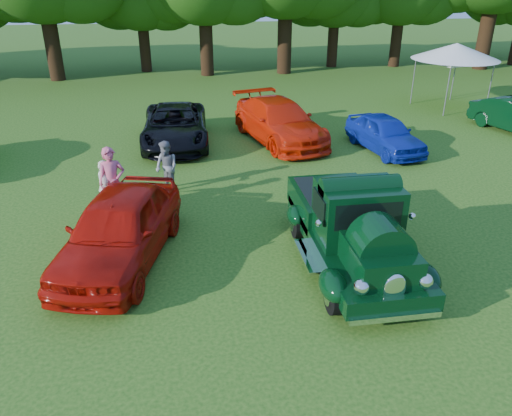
{
  "coord_description": "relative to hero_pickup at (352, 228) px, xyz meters",
  "views": [
    {
      "loc": [
        -1.78,
        -9.72,
        6.15
      ],
      "look_at": [
        -0.15,
        0.73,
        1.1
      ],
      "focal_mm": 35.0,
      "sensor_mm": 36.0,
      "label": 1
    }
  ],
  "objects": [
    {
      "name": "back_car_orange",
      "position": [
        0.18,
        9.25,
        -0.09
      ],
      "size": [
        3.49,
        5.84,
        1.58
      ],
      "primitive_type": "imported",
      "rotation": [
        0.0,
        0.0,
        0.25
      ],
      "color": "red",
      "rests_on": "ground"
    },
    {
      "name": "back_car_blue",
      "position": [
        3.84,
        7.5,
        -0.23
      ],
      "size": [
        2.21,
        4.09,
        1.32
      ],
      "primitive_type": "imported",
      "rotation": [
        0.0,
        0.0,
        0.18
      ],
      "color": "#0E25A0",
      "rests_on": "ground"
    },
    {
      "name": "red_convertible",
      "position": [
        -5.21,
        0.92,
        -0.06
      ],
      "size": [
        3.14,
        5.18,
        1.65
      ],
      "primitive_type": "imported",
      "rotation": [
        0.0,
        0.0,
        -0.26
      ],
      "color": "#A10E06",
      "rests_on": "ground"
    },
    {
      "name": "hero_pickup",
      "position": [
        0.0,
        0.0,
        0.0
      ],
      "size": [
        2.44,
        5.23,
        2.04
      ],
      "color": "black",
      "rests_on": "ground"
    },
    {
      "name": "back_car_black",
      "position": [
        -3.88,
        9.49,
        -0.16
      ],
      "size": [
        2.57,
        5.32,
        1.46
      ],
      "primitive_type": "imported",
      "rotation": [
        0.0,
        0.0,
        -0.03
      ],
      "color": "black",
      "rests_on": "ground"
    },
    {
      "name": "spectator_grey",
      "position": [
        -4.17,
        4.83,
        -0.09
      ],
      "size": [
        0.95,
        0.98,
        1.59
      ],
      "primitive_type": "imported",
      "rotation": [
        0.0,
        0.0,
        -0.91
      ],
      "color": "slate",
      "rests_on": "ground"
    },
    {
      "name": "spectator_white",
      "position": [
        -5.81,
        3.5,
        -0.1
      ],
      "size": [
        0.6,
        0.99,
        1.57
      ],
      "primitive_type": "imported",
      "rotation": [
        0.0,
        0.0,
        1.83
      ],
      "color": "white",
      "rests_on": "ground"
    },
    {
      "name": "spectator_pink",
      "position": [
        -5.59,
        3.38,
        0.09
      ],
      "size": [
        0.79,
        0.59,
        1.96
      ],
      "primitive_type": "imported",
      "rotation": [
        0.0,
        0.0,
        0.18
      ],
      "color": "#C14F6D",
      "rests_on": "ground"
    },
    {
      "name": "canopy_tent",
      "position": [
        9.48,
        13.26,
        1.77
      ],
      "size": [
        4.83,
        4.83,
        3.06
      ],
      "rotation": [
        0.0,
        0.0,
        0.21
      ],
      "color": "silver",
      "rests_on": "ground"
    },
    {
      "name": "ground",
      "position": [
        -1.9,
        0.21,
        -0.89
      ],
      "size": [
        120.0,
        120.0,
        0.0
      ],
      "primitive_type": "plane",
      "color": "#1E4911",
      "rests_on": "ground"
    }
  ]
}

